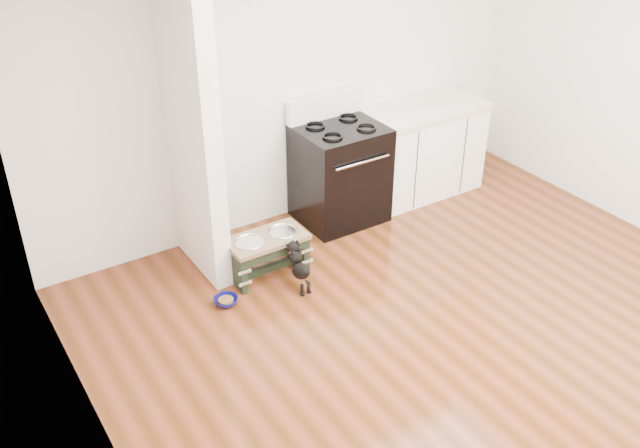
% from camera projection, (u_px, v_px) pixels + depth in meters
% --- Properties ---
extents(ground, '(5.00, 5.00, 0.00)m').
position_uv_depth(ground, '(477.00, 353.00, 5.14)').
color(ground, '#4A260D').
rests_on(ground, ground).
extents(room_shell, '(5.00, 5.00, 5.00)m').
position_uv_depth(room_shell, '(507.00, 148.00, 4.31)').
color(room_shell, silver).
rests_on(room_shell, ground).
extents(partition_wall, '(0.15, 0.80, 2.70)m').
position_uv_depth(partition_wall, '(191.00, 118.00, 5.43)').
color(partition_wall, silver).
rests_on(partition_wall, ground).
extents(oven_range, '(0.76, 0.69, 1.14)m').
position_uv_depth(oven_range, '(340.00, 172.00, 6.58)').
color(oven_range, black).
rests_on(oven_range, ground).
extents(cabinet_run, '(1.24, 0.64, 0.91)m').
position_uv_depth(cabinet_run, '(421.00, 150.00, 7.06)').
color(cabinet_run, white).
rests_on(cabinet_run, ground).
extents(dog_feeder, '(0.66, 0.35, 0.38)m').
position_uv_depth(dog_feeder, '(267.00, 248.00, 5.86)').
color(dog_feeder, black).
rests_on(dog_feeder, ground).
extents(puppy, '(0.12, 0.34, 0.41)m').
position_uv_depth(puppy, '(299.00, 265.00, 5.72)').
color(puppy, black).
rests_on(puppy, ground).
extents(floor_bowl, '(0.23, 0.23, 0.06)m').
position_uv_depth(floor_bowl, '(226.00, 301.00, 5.62)').
color(floor_bowl, '#0D0E5E').
rests_on(floor_bowl, ground).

